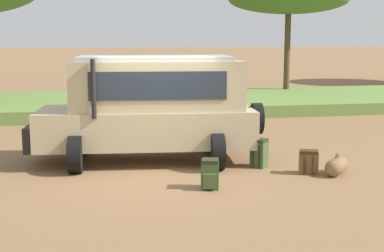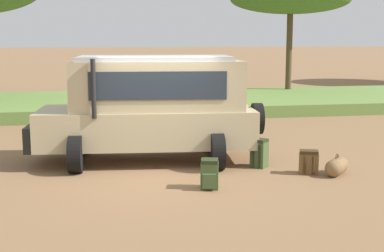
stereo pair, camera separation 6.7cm
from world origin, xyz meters
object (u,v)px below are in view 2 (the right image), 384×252
safari_vehicle (151,106)px  backpack_cluster_center (260,153)px  backpack_beside_front_wheel (309,162)px  acacia_tree_right_mid (291,0)px  backpack_near_rear_wheel (210,174)px  duffel_bag_low_black_case (337,167)px

safari_vehicle → backpack_cluster_center: size_ratio=8.50×
backpack_beside_front_wheel → acacia_tree_right_mid: 15.16m
backpack_near_rear_wheel → backpack_beside_front_wheel: bearing=17.1°
safari_vehicle → backpack_beside_front_wheel: 3.76m
backpack_cluster_center → acacia_tree_right_mid: (5.60, 12.97, 4.29)m
safari_vehicle → backpack_near_rear_wheel: (0.82, -2.52, -1.02)m
backpack_near_rear_wheel → duffel_bag_low_black_case: 2.90m
duffel_bag_low_black_case → backpack_cluster_center: bearing=145.4°
backpack_cluster_center → safari_vehicle: bearing=155.2°
safari_vehicle → backpack_cluster_center: 2.70m
backpack_near_rear_wheel → acacia_tree_right_mid: 16.64m
backpack_beside_front_wheel → acacia_tree_right_mid: acacia_tree_right_mid is taller
backpack_beside_front_wheel → acacia_tree_right_mid: (4.76, 13.72, 4.35)m
backpack_cluster_center → duffel_bag_low_black_case: 1.69m
acacia_tree_right_mid → backpack_beside_front_wheel: bearing=-109.1°
backpack_near_rear_wheel → acacia_tree_right_mid: bearing=63.9°
backpack_cluster_center → acacia_tree_right_mid: size_ratio=0.11×
backpack_near_rear_wheel → duffel_bag_low_black_case: size_ratio=0.84×
safari_vehicle → backpack_beside_front_wheel: size_ratio=10.74×
backpack_beside_front_wheel → acacia_tree_right_mid: bearing=70.9°
backpack_near_rear_wheel → backpack_cluster_center: bearing=45.0°
duffel_bag_low_black_case → safari_vehicle: bearing=151.3°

